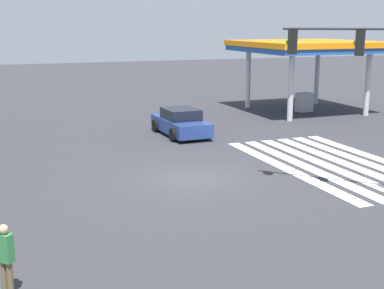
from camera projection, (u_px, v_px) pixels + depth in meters
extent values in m
plane|color=#333338|center=(192.00, 179.00, 21.21)|extent=(134.41, 134.41, 0.00)
cube|color=silver|center=(377.00, 158.00, 24.39)|extent=(10.47, 0.60, 0.01)
cube|color=silver|center=(360.00, 160.00, 24.06)|extent=(10.47, 0.60, 0.01)
cube|color=silver|center=(342.00, 162.00, 23.72)|extent=(10.47, 0.60, 0.01)
cube|color=silver|center=(324.00, 164.00, 23.39)|extent=(10.47, 0.60, 0.01)
cube|color=silver|center=(305.00, 166.00, 23.06)|extent=(10.47, 0.60, 0.01)
cube|color=silver|center=(286.00, 168.00, 22.72)|extent=(10.47, 0.60, 0.01)
cube|color=black|center=(360.00, 43.00, 17.63)|extent=(0.40, 0.40, 0.84)
sphere|color=gold|center=(355.00, 43.00, 17.69)|extent=(0.16, 0.16, 0.16)
cube|color=black|center=(293.00, 42.00, 18.52)|extent=(0.40, 0.40, 0.84)
sphere|color=green|center=(288.00, 42.00, 18.58)|extent=(0.16, 0.16, 0.16)
cube|color=navy|center=(181.00, 125.00, 29.39)|extent=(4.58, 2.06, 0.72)
cube|color=black|center=(181.00, 114.00, 29.20)|extent=(2.12, 1.79, 0.58)
cylinder|color=black|center=(156.00, 126.00, 30.32)|extent=(0.72, 0.24, 0.72)
cylinder|color=black|center=(188.00, 123.00, 31.07)|extent=(0.72, 0.24, 0.72)
cylinder|color=black|center=(173.00, 135.00, 27.80)|extent=(0.72, 0.24, 0.72)
cylinder|color=black|center=(208.00, 132.00, 28.55)|extent=(0.72, 0.24, 0.72)
cube|color=#23519E|center=(307.00, 49.00, 36.58)|extent=(8.39, 8.39, 0.35)
cube|color=orange|center=(307.00, 44.00, 36.51)|extent=(8.56, 8.56, 0.36)
cube|color=#B2B2B7|center=(304.00, 102.00, 37.40)|extent=(0.70, 1.10, 1.30)
cylinder|color=silver|center=(368.00, 84.00, 35.44)|extent=(0.36, 0.36, 4.16)
cylinder|color=silver|center=(317.00, 77.00, 40.78)|extent=(0.36, 0.36, 4.16)
cylinder|color=silver|center=(291.00, 88.00, 33.38)|extent=(0.36, 0.36, 4.16)
cylinder|color=silver|center=(248.00, 79.00, 38.72)|extent=(0.36, 0.36, 4.16)
cylinder|color=brown|center=(5.00, 278.00, 12.03)|extent=(0.14, 0.14, 0.83)
cylinder|color=brown|center=(10.00, 279.00, 11.96)|extent=(0.14, 0.14, 0.83)
cube|color=#337A42|center=(5.00, 248.00, 11.83)|extent=(0.41, 0.41, 0.65)
sphere|color=tan|center=(3.00, 229.00, 11.73)|extent=(0.22, 0.22, 0.22)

